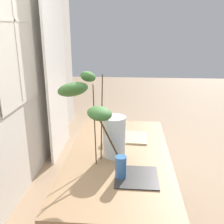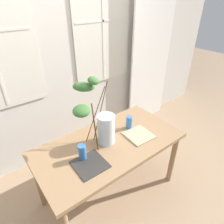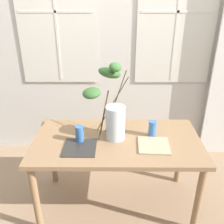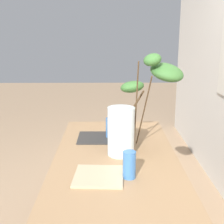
% 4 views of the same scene
% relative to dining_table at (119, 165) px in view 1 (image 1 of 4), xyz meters
% --- Properties ---
extents(curtain_sheer_side, '(0.81, 0.03, 2.28)m').
position_rel_dining_table_xyz_m(curtain_sheer_side, '(1.47, 0.87, 0.51)').
color(curtain_sheer_side, white).
rests_on(curtain_sheer_side, ground).
extents(dining_table, '(1.44, 0.75, 0.72)m').
position_rel_dining_table_xyz_m(dining_table, '(0.00, 0.00, 0.00)').
color(dining_table, '#93704C').
rests_on(dining_table, ground).
extents(vase_with_branches, '(0.42, 0.48, 0.64)m').
position_rel_dining_table_xyz_m(vase_with_branches, '(-0.05, 0.11, 0.35)').
color(vase_with_branches, silver).
rests_on(vase_with_branches, dining_table).
extents(drinking_glass_blue_left, '(0.07, 0.07, 0.15)m').
position_rel_dining_table_xyz_m(drinking_glass_blue_left, '(-0.31, -0.03, 0.16)').
color(drinking_glass_blue_left, '#386BAD').
rests_on(drinking_glass_blue_left, dining_table).
extents(drinking_glass_blue_right, '(0.07, 0.07, 0.15)m').
position_rel_dining_table_xyz_m(drinking_glass_blue_right, '(0.31, 0.06, 0.16)').
color(drinking_glass_blue_right, '#386BAD').
rests_on(drinking_glass_blue_right, dining_table).
extents(plate_square_left, '(0.27, 0.27, 0.01)m').
position_rel_dining_table_xyz_m(plate_square_left, '(-0.30, -0.13, 0.09)').
color(plate_square_left, '#2D2B28').
rests_on(plate_square_left, dining_table).
extents(plate_square_right, '(0.27, 0.27, 0.01)m').
position_rel_dining_table_xyz_m(plate_square_right, '(0.30, -0.10, 0.09)').
color(plate_square_right, tan).
rests_on(plate_square_right, dining_table).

